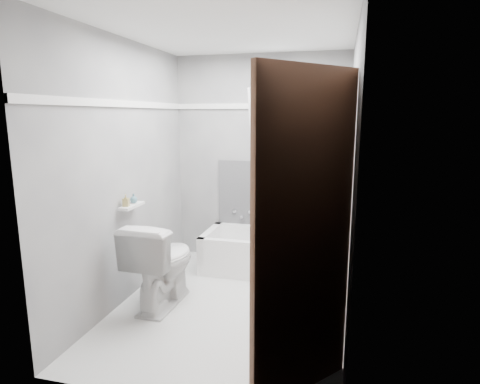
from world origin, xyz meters
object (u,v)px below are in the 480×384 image
(soap_bottle_a, at_px, (126,201))
(soap_bottle_b, at_px, (134,198))
(toilet, at_px, (162,263))
(office_chair, at_px, (292,221))
(bathtub, at_px, (271,253))
(door, at_px, (349,260))

(soap_bottle_a, distance_m, soap_bottle_b, 0.14)
(toilet, bearing_deg, office_chair, -131.84)
(bathtub, relative_size, soap_bottle_a, 12.91)
(bathtub, relative_size, door, 0.75)
(toilet, relative_size, soap_bottle_a, 6.96)
(bathtub, relative_size, toilet, 1.86)
(office_chair, xyz_separation_m, toilet, (-1.05, -1.08, -0.18))
(toilet, height_order, soap_bottle_b, soap_bottle_b)
(soap_bottle_b, bearing_deg, toilet, -20.65)
(bathtub, relative_size, soap_bottle_b, 17.27)
(door, xyz_separation_m, soap_bottle_a, (-1.92, 1.16, -0.03))
(toilet, xyz_separation_m, door, (1.60, -1.18, 0.60))
(office_chair, xyz_separation_m, door, (0.55, -2.26, 0.42))
(toilet, xyz_separation_m, soap_bottle_a, (-0.32, -0.02, 0.57))
(bathtub, height_order, door, door)
(bathtub, bearing_deg, office_chair, 12.56)
(office_chair, xyz_separation_m, soap_bottle_a, (-1.37, -1.10, 0.39))
(office_chair, height_order, door, door)
(door, bearing_deg, office_chair, 103.63)
(soap_bottle_b, bearing_deg, door, -34.06)
(bathtub, distance_m, soap_bottle_b, 1.65)
(office_chair, xyz_separation_m, soap_bottle_b, (-1.37, -0.96, 0.38))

